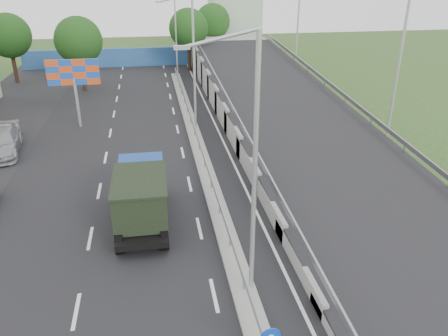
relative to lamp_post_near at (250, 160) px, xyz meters
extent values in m
cube|color=black|center=(-3.11, 14.00, -5.81)|extent=(26.00, 90.00, 0.04)
cube|color=gray|center=(-0.11, 18.00, -5.71)|extent=(1.00, 44.00, 0.20)
cube|color=gray|center=(12.19, 18.00, -3.46)|extent=(0.10, 50.00, 0.32)
cube|color=gray|center=(2.69, 18.00, -3.46)|extent=(0.10, 50.00, 0.32)
cube|color=gray|center=(-0.11, 18.00, -5.06)|extent=(0.08, 44.00, 0.32)
cylinder|color=gray|center=(-0.11, 18.00, -5.31)|extent=(0.09, 0.09, 0.60)
cylinder|color=#0C3FBF|center=(-0.11, -3.88, -4.26)|extent=(0.64, 0.05, 0.64)
cylinder|color=#B2B5B7|center=(0.19, 0.00, -0.61)|extent=(0.18, 0.18, 10.00)
cylinder|color=#B2B5B7|center=(-1.01, 0.00, 4.14)|extent=(2.57, 0.12, 0.66)
cube|color=#B2B5B7|center=(-2.21, 0.00, 3.89)|extent=(0.50, 0.18, 0.12)
cylinder|color=#B2B5B7|center=(0.19, 20.00, -0.61)|extent=(0.18, 0.18, 10.00)
cube|color=#B2B5B7|center=(-2.21, 20.00, 3.89)|extent=(0.50, 0.18, 0.12)
cylinder|color=#B2B5B7|center=(0.19, 40.00, -0.61)|extent=(0.18, 0.18, 10.00)
cube|color=#295598|center=(-4.11, 46.00, -4.61)|extent=(30.00, 0.50, 2.40)
cube|color=#B2CCAD|center=(9.89, 54.00, -1.31)|extent=(7.00, 7.00, 9.00)
cylinder|color=#B2B5B7|center=(-9.11, 22.00, -3.81)|extent=(0.24, 0.24, 4.00)
cube|color=#D54817|center=(-9.11, 22.00, -1.31)|extent=(4.00, 0.20, 2.00)
cylinder|color=black|center=(-10.11, 34.00, -3.81)|extent=(0.44, 0.44, 4.00)
sphere|color=#103D11|center=(-10.11, 34.00, -0.61)|extent=(4.80, 4.80, 4.80)
cylinder|color=black|center=(1.89, 42.00, -3.81)|extent=(0.44, 0.44, 4.00)
sphere|color=#103D11|center=(1.89, 42.00, -0.61)|extent=(4.80, 4.80, 4.80)
cylinder|color=black|center=(-18.11, 39.00, -3.81)|extent=(0.44, 0.44, 4.00)
sphere|color=#103D11|center=(-18.11, 39.00, -0.61)|extent=(4.80, 4.80, 4.80)
cylinder|color=black|center=(5.89, 49.00, -3.81)|extent=(0.44, 0.44, 4.00)
sphere|color=#103D11|center=(5.89, 49.00, -0.61)|extent=(4.80, 4.80, 4.80)
cylinder|color=black|center=(-5.05, 8.12, -5.25)|extent=(0.37, 1.13, 1.12)
cylinder|color=black|center=(-3.01, 8.09, -5.25)|extent=(0.37, 1.13, 1.12)
cylinder|color=black|center=(-5.06, 7.20, -5.25)|extent=(0.37, 1.13, 1.12)
cylinder|color=black|center=(-3.02, 7.17, -5.25)|extent=(0.37, 1.13, 1.12)
cylinder|color=black|center=(-5.11, 3.63, -5.25)|extent=(0.37, 1.13, 1.12)
cylinder|color=black|center=(-3.07, 3.60, -5.25)|extent=(0.37, 1.13, 1.12)
cube|color=black|center=(-4.06, 5.96, -5.09)|extent=(2.43, 6.36, 0.31)
cube|color=navy|center=(-4.03, 8.36, -4.07)|extent=(2.37, 1.67, 1.74)
cube|color=black|center=(-4.02, 9.15, -3.61)|extent=(1.94, 0.09, 0.71)
cube|color=black|center=(-4.02, 9.23, -5.14)|extent=(2.35, 0.18, 0.51)
cube|color=black|center=(-4.07, 5.35, -3.97)|extent=(2.50, 3.91, 1.84)
cube|color=black|center=(-4.07, 5.35, -3.00)|extent=(2.61, 4.02, 0.12)
imported|color=gray|center=(-13.73, 17.04, -4.99)|extent=(3.05, 5.89, 1.63)
imported|color=silver|center=(-14.16, 18.76, -5.04)|extent=(2.09, 4.59, 1.53)
camera|label=1|loc=(-3.23, -13.55, 6.08)|focal=35.00mm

